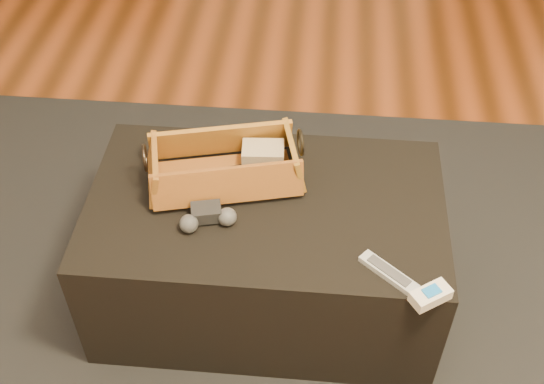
# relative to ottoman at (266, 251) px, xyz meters

# --- Properties ---
(floor) EXTENTS (5.00, 5.50, 0.01)m
(floor) POSITION_rel_ottoman_xyz_m (-0.10, -0.01, -0.23)
(floor) COLOR brown
(floor) RESTS_ON ground
(area_rug) EXTENTS (2.60, 2.00, 0.01)m
(area_rug) POSITION_rel_ottoman_xyz_m (-0.00, -0.05, -0.22)
(area_rug) COLOR black
(area_rug) RESTS_ON floor
(ottoman) EXTENTS (1.00, 0.60, 0.42)m
(ottoman) POSITION_rel_ottoman_xyz_m (0.00, 0.00, 0.00)
(ottoman) COLOR black
(ottoman) RESTS_ON area_rug
(tv_remote) EXTENTS (0.23, 0.13, 0.02)m
(tv_remote) POSITION_rel_ottoman_xyz_m (-0.14, 0.06, 0.24)
(tv_remote) COLOR black
(tv_remote) RESTS_ON wicker_basket
(cloth_bundle) EXTENTS (0.12, 0.09, 0.07)m
(cloth_bundle) POSITION_rel_ottoman_xyz_m (-0.02, 0.14, 0.26)
(cloth_bundle) COLOR tan
(cloth_bundle) RESTS_ON wicker_basket
(wicker_basket) EXTENTS (0.47, 0.32, 0.15)m
(wicker_basket) POSITION_rel_ottoman_xyz_m (-0.12, 0.08, 0.26)
(wicker_basket) COLOR #9E5823
(wicker_basket) RESTS_ON ottoman
(game_controller) EXTENTS (0.16, 0.11, 0.05)m
(game_controller) POSITION_rel_ottoman_xyz_m (-0.15, -0.10, 0.24)
(game_controller) COLOR black
(game_controller) RESTS_ON ottoman
(silver_remote) EXTENTS (0.15, 0.14, 0.02)m
(silver_remote) POSITION_rel_ottoman_xyz_m (0.33, -0.23, 0.22)
(silver_remote) COLOR #B9BDC2
(silver_remote) RESTS_ON ottoman
(cream_gadget) EXTENTS (0.11, 0.10, 0.04)m
(cream_gadget) POSITION_rel_ottoman_xyz_m (0.43, -0.30, 0.23)
(cream_gadget) COLOR beige
(cream_gadget) RESTS_ON ottoman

